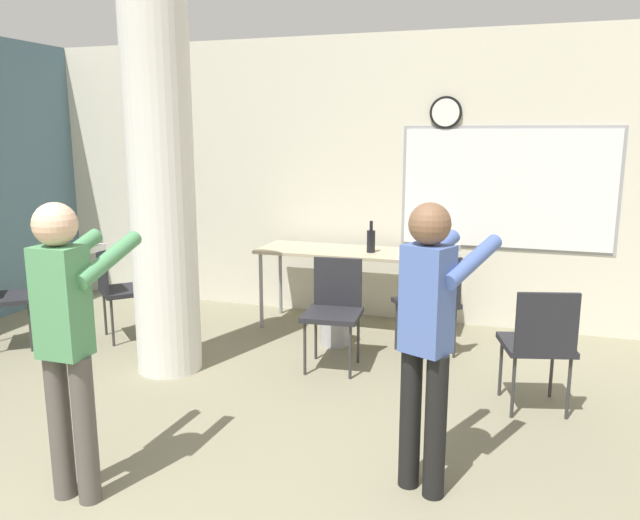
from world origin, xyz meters
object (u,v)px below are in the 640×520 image
at_px(folding_table, 353,256).
at_px(person_playing_side, 429,326).
at_px(person_playing_front, 68,329).
at_px(bottle_on_table, 371,240).
at_px(chair_mid_room, 539,340).
at_px(chair_table_right, 431,298).
at_px(chair_table_front, 334,305).
at_px(chair_near_pillar, 119,285).

xyz_separation_m(folding_table, person_playing_side, (1.09, -2.57, 0.19)).
xyz_separation_m(person_playing_side, person_playing_front, (-1.69, -0.63, 0.01)).
distance_m(bottle_on_table, person_playing_side, 2.70).
height_order(person_playing_side, person_playing_front, person_playing_front).
bearing_deg(folding_table, bottle_on_table, -10.14).
distance_m(bottle_on_table, chair_mid_room, 2.05).
bearing_deg(chair_table_right, chair_mid_room, -44.90).
distance_m(folding_table, chair_table_front, 1.03).
relative_size(chair_table_front, chair_mid_room, 1.00).
xyz_separation_m(bottle_on_table, person_playing_side, (0.92, -2.54, 0.02)).
height_order(chair_table_front, chair_mid_room, same).
xyz_separation_m(chair_near_pillar, person_playing_side, (3.04, -1.60, 0.39)).
bearing_deg(person_playing_side, bottle_on_table, 109.82).
relative_size(chair_table_right, person_playing_side, 0.57).
distance_m(bottle_on_table, chair_table_right, 0.91).
bearing_deg(bottle_on_table, chair_table_right, -38.90).
xyz_separation_m(chair_table_front, chair_near_pillar, (-2.06, 0.04, 0.00)).
bearing_deg(person_playing_front, folding_table, 79.35).
relative_size(chair_table_front, chair_near_pillar, 1.00).
height_order(folding_table, bottle_on_table, bottle_on_table).
relative_size(folding_table, bottle_on_table, 6.14).
relative_size(folding_table, person_playing_front, 1.18).
bearing_deg(person_playing_front, chair_table_right, 61.78).
bearing_deg(chair_table_front, person_playing_front, -108.10).
bearing_deg(chair_table_front, person_playing_side, -58.11).
height_order(bottle_on_table, person_playing_side, person_playing_side).
xyz_separation_m(folding_table, chair_table_front, (0.12, -1.00, -0.20)).
distance_m(folding_table, chair_near_pillar, 2.18).
distance_m(chair_mid_room, chair_near_pillar, 3.63).
bearing_deg(chair_table_right, chair_near_pillar, -171.41).
bearing_deg(person_playing_side, chair_mid_room, 64.00).
height_order(chair_table_front, chair_table_right, same).
bearing_deg(chair_near_pillar, folding_table, 26.47).
height_order(chair_near_pillar, person_playing_front, person_playing_front).
relative_size(folding_table, chair_near_pillar, 2.09).
relative_size(chair_mid_room, chair_near_pillar, 1.00).
bearing_deg(person_playing_side, chair_near_pillar, 152.15).
xyz_separation_m(bottle_on_table, chair_near_pillar, (-2.12, -0.94, -0.37)).
bearing_deg(person_playing_side, chair_table_front, 121.89).
xyz_separation_m(chair_table_right, person_playing_front, (-1.42, -2.65, 0.40)).
distance_m(bottle_on_table, chair_table_front, 1.04).
xyz_separation_m(folding_table, person_playing_front, (-0.60, -3.20, 0.20)).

